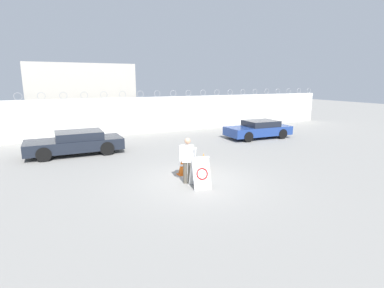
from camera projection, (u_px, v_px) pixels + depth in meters
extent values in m
plane|color=gray|center=(195.00, 181.00, 11.40)|extent=(90.00, 90.00, 0.00)
cube|color=silver|center=(124.00, 116.00, 20.92)|extent=(36.00, 0.30, 2.60)
torus|color=gray|center=(18.00, 97.00, 17.89)|extent=(0.47, 0.03, 0.47)
torus|color=gray|center=(41.00, 96.00, 18.44)|extent=(0.47, 0.03, 0.47)
torus|color=gray|center=(63.00, 96.00, 18.98)|extent=(0.47, 0.03, 0.47)
torus|color=gray|center=(84.00, 95.00, 19.52)|extent=(0.47, 0.03, 0.47)
torus|color=gray|center=(104.00, 95.00, 20.06)|extent=(0.47, 0.03, 0.47)
torus|color=gray|center=(123.00, 94.00, 20.60)|extent=(0.47, 0.03, 0.47)
torus|color=gray|center=(140.00, 94.00, 21.15)|extent=(0.47, 0.03, 0.47)
torus|color=gray|center=(157.00, 94.00, 21.69)|extent=(0.47, 0.03, 0.47)
torus|color=gray|center=(173.00, 93.00, 22.23)|extent=(0.47, 0.03, 0.47)
torus|color=gray|center=(188.00, 93.00, 22.77)|extent=(0.47, 0.03, 0.47)
torus|color=gray|center=(203.00, 93.00, 23.31)|extent=(0.47, 0.03, 0.47)
torus|color=gray|center=(217.00, 93.00, 23.86)|extent=(0.47, 0.03, 0.47)
torus|color=gray|center=(230.00, 92.00, 24.40)|extent=(0.47, 0.03, 0.47)
torus|color=gray|center=(243.00, 92.00, 24.94)|extent=(0.47, 0.03, 0.47)
torus|color=gray|center=(255.00, 92.00, 25.48)|extent=(0.47, 0.03, 0.47)
torus|color=gray|center=(267.00, 92.00, 26.02)|extent=(0.47, 0.03, 0.47)
torus|color=gray|center=(278.00, 91.00, 26.57)|extent=(0.47, 0.03, 0.47)
torus|color=gray|center=(288.00, 91.00, 27.11)|extent=(0.47, 0.03, 0.47)
torus|color=gray|center=(299.00, 91.00, 27.65)|extent=(0.47, 0.03, 0.47)
torus|color=gray|center=(309.00, 91.00, 28.19)|extent=(0.47, 0.03, 0.47)
cube|color=#B2ADA3|center=(80.00, 97.00, 24.06)|extent=(7.59, 5.96, 4.98)
cube|color=white|center=(202.00, 174.00, 10.52)|extent=(0.68, 0.46, 1.08)
cube|color=white|center=(198.00, 171.00, 10.84)|extent=(0.68, 0.46, 1.08)
cube|color=white|center=(200.00, 158.00, 10.57)|extent=(0.68, 0.15, 0.05)
cube|color=white|center=(202.00, 174.00, 10.48)|extent=(0.56, 0.26, 0.52)
torus|color=red|center=(202.00, 174.00, 10.47)|extent=(0.45, 0.24, 0.43)
cylinder|color=#514C42|center=(185.00, 173.00, 11.11)|extent=(0.15, 0.15, 0.82)
cylinder|color=#514C42|center=(190.00, 173.00, 11.12)|extent=(0.15, 0.15, 0.82)
cube|color=silver|center=(188.00, 154.00, 10.96)|extent=(0.48, 0.37, 0.63)
sphere|color=tan|center=(188.00, 141.00, 10.86)|extent=(0.22, 0.22, 0.22)
cylinder|color=silver|center=(180.00, 153.00, 10.94)|extent=(0.09, 0.09, 0.60)
cylinder|color=silver|center=(195.00, 154.00, 10.88)|extent=(0.21, 0.34, 0.58)
cube|color=orange|center=(182.00, 174.00, 12.19)|extent=(0.34, 0.34, 0.03)
cone|color=orange|center=(182.00, 166.00, 12.12)|extent=(0.29, 0.29, 0.67)
cylinder|color=white|center=(182.00, 165.00, 12.11)|extent=(0.14, 0.14, 0.09)
cube|color=orange|center=(203.00, 168.00, 13.09)|extent=(0.36, 0.36, 0.03)
cone|color=orange|center=(204.00, 160.00, 13.02)|extent=(0.31, 0.31, 0.65)
cylinder|color=white|center=(204.00, 160.00, 13.01)|extent=(0.15, 0.15, 0.09)
cylinder|color=black|center=(44.00, 155.00, 14.07)|extent=(0.70, 0.20, 0.70)
cylinder|color=black|center=(44.00, 147.00, 15.67)|extent=(0.70, 0.20, 0.70)
cylinder|color=black|center=(107.00, 148.00, 15.32)|extent=(0.70, 0.20, 0.70)
cylinder|color=black|center=(101.00, 142.00, 16.92)|extent=(0.70, 0.20, 0.70)
cube|color=black|center=(75.00, 144.00, 15.46)|extent=(4.74, 1.96, 0.56)
cube|color=black|center=(79.00, 135.00, 15.46)|extent=(2.28, 1.76, 0.39)
cylinder|color=black|center=(248.00, 137.00, 18.59)|extent=(0.66, 0.23, 0.65)
cylinder|color=black|center=(234.00, 133.00, 20.13)|extent=(0.66, 0.23, 0.65)
cylinder|color=black|center=(282.00, 134.00, 19.64)|extent=(0.66, 0.23, 0.65)
cylinder|color=black|center=(266.00, 130.00, 21.18)|extent=(0.66, 0.23, 0.65)
cube|color=navy|center=(258.00, 131.00, 19.85)|extent=(4.39, 2.02, 0.56)
cube|color=black|center=(261.00, 123.00, 19.84)|extent=(2.14, 1.74, 0.38)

